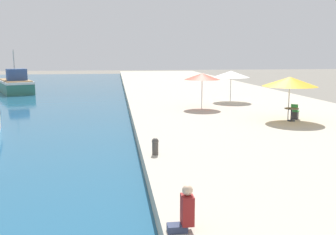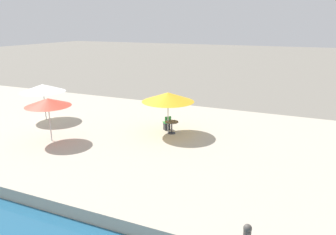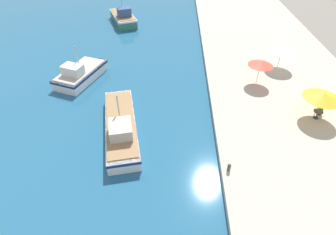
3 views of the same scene
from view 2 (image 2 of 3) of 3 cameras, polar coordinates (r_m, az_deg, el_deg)
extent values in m
cylinder|color=#B7B7B7|center=(19.49, 0.00, 0.19)|extent=(0.06, 0.06, 2.13)
cone|color=yellow|center=(19.20, 0.00, 3.60)|extent=(3.10, 3.10, 0.54)
cylinder|color=#B7B7B7|center=(19.41, -19.86, -0.80)|extent=(0.06, 0.06, 2.18)
cone|color=#E04C38|center=(19.12, -20.19, 2.52)|extent=(2.50, 2.50, 0.44)
cylinder|color=#B7B7B7|center=(23.95, -20.68, 2.11)|extent=(0.06, 0.06, 2.09)
cone|color=white|center=(23.71, -20.95, 4.82)|extent=(2.97, 2.97, 0.52)
cylinder|color=#333338|center=(19.82, 0.64, -2.71)|extent=(0.44, 0.44, 0.04)
cylinder|color=#333338|center=(19.71, 0.65, -1.80)|extent=(0.08, 0.08, 0.70)
cylinder|color=#4C4742|center=(19.60, 0.65, -0.77)|extent=(0.80, 0.80, 0.04)
cube|color=#2D2D33|center=(20.40, -0.23, -1.54)|extent=(0.48, 0.48, 0.45)
cube|color=#2D8E42|center=(20.33, -0.23, -0.86)|extent=(0.57, 0.57, 0.06)
cube|color=#2D8E42|center=(20.09, 0.00, -0.38)|extent=(0.34, 0.31, 0.40)
sphere|color=#4C4742|center=(10.60, 13.69, -18.24)|extent=(0.26, 0.26, 0.26)
camera|label=1|loc=(14.78, 81.39, -8.05)|focal=40.00mm
camera|label=3|loc=(14.51, 100.96, 33.67)|focal=28.00mm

